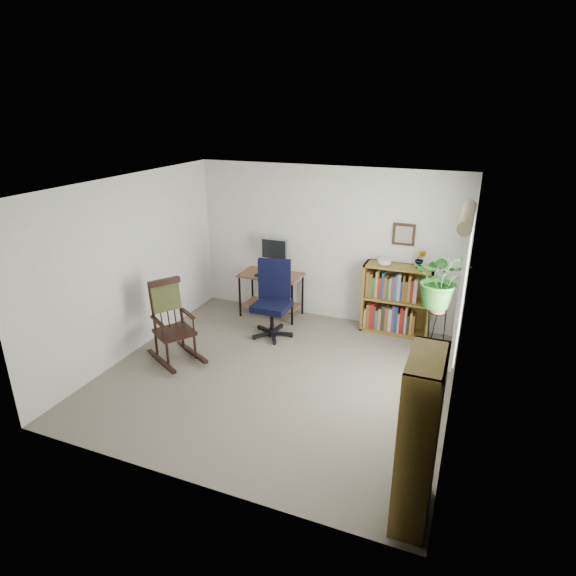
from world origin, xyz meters
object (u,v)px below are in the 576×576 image
at_px(office_chair, 272,300).
at_px(tall_bookshelf, 419,440).
at_px(low_bookshelf, 397,300).
at_px(rocking_chair, 173,322).
at_px(desk, 271,295).

xyz_separation_m(office_chair, tall_bookshelf, (2.42, -2.61, 0.17)).
height_order(office_chair, low_bookshelf, office_chair).
xyz_separation_m(office_chair, rocking_chair, (-0.92, -1.12, -0.02)).
distance_m(desk, rocking_chair, 1.92).
height_order(rocking_chair, low_bookshelf, rocking_chair).
bearing_deg(low_bookshelf, tall_bookshelf, -77.50).
relative_size(desk, office_chair, 0.86).
relative_size(office_chair, tall_bookshelf, 0.77).
bearing_deg(low_bookshelf, desk, -176.52).
distance_m(office_chair, rocking_chair, 1.45).
bearing_deg(rocking_chair, low_bookshelf, -20.18).
bearing_deg(desk, rocking_chair, -108.46).
bearing_deg(rocking_chair, office_chair, -6.35).
bearing_deg(rocking_chair, desk, 14.50).
xyz_separation_m(rocking_chair, low_bookshelf, (2.58, 1.93, -0.03)).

